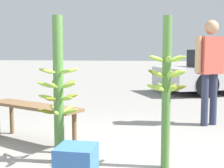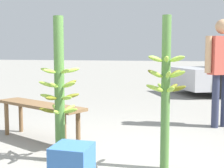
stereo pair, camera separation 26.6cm
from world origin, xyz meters
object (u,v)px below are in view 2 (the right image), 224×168
(vendor_person, at_px, (221,63))
(market_bench, at_px, (40,110))
(banana_stalk_left, at_px, (59,90))
(produce_crate, at_px, (72,163))
(banana_stalk_center, at_px, (166,88))

(vendor_person, distance_m, market_bench, 2.90)
(banana_stalk_left, xyz_separation_m, produce_crate, (0.34, -0.49, -0.62))
(market_bench, bearing_deg, vendor_person, 54.76)
(banana_stalk_left, relative_size, market_bench, 1.06)
(banana_stalk_center, height_order, vendor_person, vendor_person)
(banana_stalk_center, bearing_deg, banana_stalk_left, -177.73)
(banana_stalk_left, bearing_deg, banana_stalk_center, 2.27)
(banana_stalk_left, height_order, market_bench, banana_stalk_left)
(banana_stalk_center, relative_size, market_bench, 1.05)
(banana_stalk_left, relative_size, vendor_person, 0.92)
(banana_stalk_left, bearing_deg, market_bench, 132.08)
(vendor_person, relative_size, market_bench, 1.15)
(banana_stalk_left, xyz_separation_m, vendor_person, (1.83, 2.12, 0.24))
(banana_stalk_left, relative_size, produce_crate, 4.57)
(banana_stalk_center, bearing_deg, produce_crate, -146.47)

